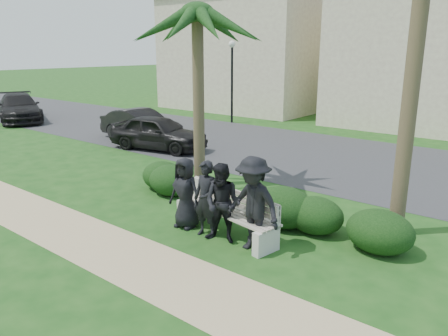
{
  "coord_description": "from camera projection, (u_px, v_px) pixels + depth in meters",
  "views": [
    {
      "loc": [
        5.43,
        -6.58,
        3.86
      ],
      "look_at": [
        -0.68,
        1.0,
        1.2
      ],
      "focal_mm": 35.0,
      "sensor_mm": 36.0,
      "label": 1
    }
  ],
  "objects": [
    {
      "name": "asphalt_street",
      "position": [
        364.0,
        163.0,
        15.25
      ],
      "size": [
        160.0,
        8.0,
        0.01
      ],
      "primitive_type": "cube",
      "color": "#2D2D30",
      "rests_on": "ground"
    },
    {
      "name": "hedge_a",
      "position": [
        163.0,
        175.0,
        12.36
      ],
      "size": [
        1.27,
        1.05,
        0.83
      ],
      "primitive_type": "ellipsoid",
      "color": "black",
      "rests_on": "ground"
    },
    {
      "name": "man_d",
      "position": [
        253.0,
        204.0,
        8.47
      ],
      "size": [
        1.27,
        0.79,
        1.9
      ],
      "primitive_type": "imported",
      "rotation": [
        0.0,
        0.0,
        -0.07
      ],
      "color": "black",
      "rests_on": "ground"
    },
    {
      "name": "stucco_bldg_left",
      "position": [
        252.0,
        52.0,
        29.06
      ],
      "size": [
        10.4,
        8.4,
        7.3
      ],
      "color": "#BDAA8D",
      "rests_on": "ground"
    },
    {
      "name": "stucco_bldg_right",
      "position": [
        427.0,
        53.0,
        22.4
      ],
      "size": [
        8.4,
        8.4,
        7.3
      ],
      "color": "#BDAA8D",
      "rests_on": "ground"
    },
    {
      "name": "car_a",
      "position": [
        158.0,
        133.0,
        17.19
      ],
      "size": [
        4.22,
        2.39,
        1.35
      ],
      "primitive_type": "imported",
      "rotation": [
        0.0,
        0.0,
        1.78
      ],
      "color": "black",
      "rests_on": "ground"
    },
    {
      "name": "man_c",
      "position": [
        223.0,
        204.0,
        8.86
      ],
      "size": [
        0.94,
        0.82,
        1.66
      ],
      "primitive_type": "imported",
      "rotation": [
        0.0,
        0.0,
        0.27
      ],
      "color": "black",
      "rests_on": "ground"
    },
    {
      "name": "hedge_d",
      "position": [
        282.0,
        206.0,
        9.77
      ],
      "size": [
        1.43,
        1.18,
        0.93
      ],
      "primitive_type": "ellipsoid",
      "color": "black",
      "rests_on": "ground"
    },
    {
      "name": "car_b",
      "position": [
        141.0,
        125.0,
        19.05
      ],
      "size": [
        4.02,
        1.4,
        1.32
      ],
      "primitive_type": "imported",
      "rotation": [
        0.0,
        0.0,
        1.57
      ],
      "color": "black",
      "rests_on": "ground"
    },
    {
      "name": "ground",
      "position": [
        219.0,
        238.0,
        9.25
      ],
      "size": [
        160.0,
        160.0,
        0.0
      ],
      "primitive_type": "plane",
      "color": "#174513",
      "rests_on": "ground"
    },
    {
      "name": "footpath",
      "position": [
        156.0,
        270.0,
        7.89
      ],
      "size": [
        30.0,
        1.6,
        0.01
      ],
      "primitive_type": "cube",
      "color": "tan",
      "rests_on": "ground"
    },
    {
      "name": "palm_left",
      "position": [
        197.0,
        15.0,
        11.61
      ],
      "size": [
        3.0,
        3.0,
        5.71
      ],
      "color": "brown",
      "rests_on": "ground"
    },
    {
      "name": "street_lamp",
      "position": [
        232.0,
        67.0,
        22.93
      ],
      "size": [
        0.36,
        0.36,
        4.29
      ],
      "color": "black",
      "rests_on": "ground"
    },
    {
      "name": "man_a",
      "position": [
        185.0,
        193.0,
        9.62
      ],
      "size": [
        0.81,
        0.56,
        1.59
      ],
      "primitive_type": "imported",
      "rotation": [
        0.0,
        0.0,
        0.07
      ],
      "color": "black",
      "rests_on": "ground"
    },
    {
      "name": "hedge_f",
      "position": [
        380.0,
        230.0,
        8.53
      ],
      "size": [
        1.33,
        1.1,
        0.87
      ],
      "primitive_type": "ellipsoid",
      "color": "black",
      "rests_on": "ground"
    },
    {
      "name": "hedge_b",
      "position": [
        171.0,
        179.0,
        11.9
      ],
      "size": [
        1.3,
        1.07,
        0.85
      ],
      "primitive_type": "ellipsoid",
      "color": "black",
      "rests_on": "ground"
    },
    {
      "name": "man_b",
      "position": [
        206.0,
        199.0,
        9.13
      ],
      "size": [
        0.62,
        0.42,
        1.65
      ],
      "primitive_type": "imported",
      "rotation": [
        0.0,
        0.0,
        0.05
      ],
      "color": "black",
      "rests_on": "ground"
    },
    {
      "name": "hedge_e",
      "position": [
        316.0,
        214.0,
        9.45
      ],
      "size": [
        1.24,
        1.03,
        0.81
      ],
      "primitive_type": "ellipsoid",
      "color": "black",
      "rests_on": "ground"
    },
    {
      "name": "park_bench",
      "position": [
        226.0,
        215.0,
        9.38
      ],
      "size": [
        2.75,
        1.05,
        0.93
      ],
      "rotation": [
        0.0,
        0.0,
        -0.17
      ],
      "color": "#AFA192",
      "rests_on": "ground"
    },
    {
      "name": "car_c",
      "position": [
        19.0,
        108.0,
        24.02
      ],
      "size": [
        5.47,
        3.85,
        1.47
      ],
      "primitive_type": "imported",
      "rotation": [
        0.0,
        0.0,
        1.18
      ],
      "color": "black",
      "rests_on": "ground"
    }
  ]
}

